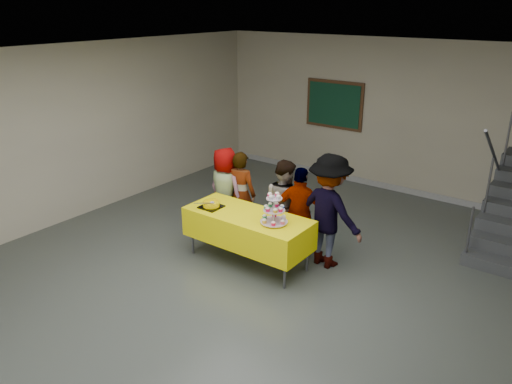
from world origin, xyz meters
TOP-DOWN VIEW (x-y plane):
  - room_shell at (0.00, 0.02)m, footprint 10.00×10.04m
  - bake_table at (-0.50, 0.82)m, footprint 1.88×0.78m
  - cupcake_stand at (-0.02, 0.78)m, footprint 0.38×0.38m
  - bear_cake at (-1.09, 0.70)m, footprint 0.32×0.36m
  - schoolchild_a at (-1.44, 1.45)m, footprint 0.77×0.56m
  - schoolchild_b at (-1.17, 1.52)m, footprint 0.57×0.43m
  - schoolchild_c at (-0.37, 1.58)m, footprint 0.81×0.71m
  - schoolchild_d at (0.01, 1.43)m, footprint 0.88×0.54m
  - schoolchild_e at (0.46, 1.47)m, footprint 1.18×0.80m
  - noticeboard at (-1.38, 4.96)m, footprint 1.30×0.05m

SIDE VIEW (x-z plane):
  - bake_table at x=-0.50m, z-range 0.17..0.94m
  - schoolchild_d at x=0.01m, z-range 0.00..1.41m
  - schoolchild_c at x=-0.37m, z-range 0.00..1.42m
  - schoolchild_b at x=-1.17m, z-range 0.00..1.42m
  - schoolchild_a at x=-1.44m, z-range 0.00..1.45m
  - bear_cake at x=-1.09m, z-range 0.77..0.89m
  - schoolchild_e at x=0.46m, z-range 0.00..1.68m
  - cupcake_stand at x=-0.02m, z-range 0.73..1.17m
  - noticeboard at x=-1.38m, z-range 1.10..2.10m
  - room_shell at x=0.00m, z-range 0.62..3.64m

